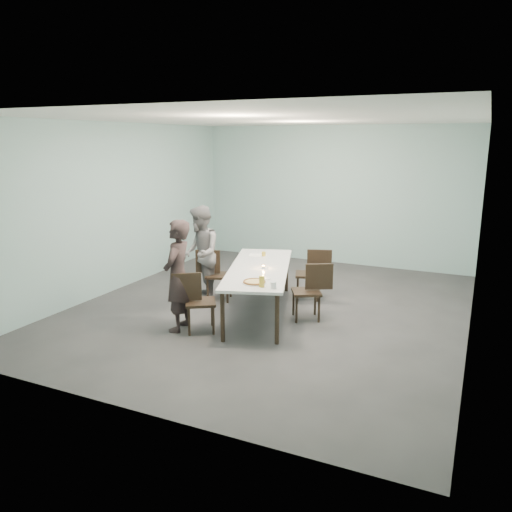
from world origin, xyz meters
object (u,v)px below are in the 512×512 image
at_px(beer_glass, 262,282).
at_px(chair_near_right, 312,287).
at_px(chair_far_left, 214,271).
at_px(chair_far_right, 313,271).
at_px(diner_near, 178,276).
at_px(tealight, 263,267).
at_px(diner_far, 200,254).
at_px(pizza, 254,282).
at_px(table, 259,271).
at_px(side_plate, 265,278).
at_px(chair_near_left, 195,298).
at_px(water_tumbler, 273,285).
at_px(amber_tumbler, 264,254).

bearing_deg(beer_glass, chair_near_right, 70.80).
relative_size(chair_far_left, chair_far_right, 1.00).
bearing_deg(diner_near, tealight, 131.06).
xyz_separation_m(chair_far_left, diner_far, (-0.21, -0.10, 0.31)).
relative_size(chair_near_right, pizza, 2.56).
distance_m(table, tealight, 0.13).
height_order(chair_far_left, side_plate, chair_far_left).
distance_m(table, beer_glass, 1.08).
height_order(diner_near, pizza, diner_near).
bearing_deg(beer_glass, chair_far_right, 88.25).
bearing_deg(diner_far, table, 48.56).
distance_m(diner_near, diner_far, 1.39).
bearing_deg(chair_near_right, chair_far_right, -100.50).
relative_size(chair_near_left, chair_near_right, 1.00).
relative_size(chair_far_right, diner_near, 0.54).
xyz_separation_m(pizza, beer_glass, (0.17, -0.12, 0.06)).
bearing_deg(chair_far_left, side_plate, -51.43).
height_order(diner_near, tealight, diner_near).
xyz_separation_m(table, water_tumbler, (0.64, -0.96, 0.10)).
relative_size(side_plate, beer_glass, 1.20).
distance_m(chair_near_left, chair_far_right, 2.39).
distance_m(table, chair_far_left, 1.04).
xyz_separation_m(table, chair_far_right, (0.54, 1.05, -0.19)).
relative_size(pizza, water_tumbler, 3.78).
bearing_deg(beer_glass, side_plate, 107.83).
bearing_deg(diner_far, tealight, 47.06).
height_order(chair_far_left, diner_far, diner_far).
distance_m(diner_far, pizza, 1.82).
bearing_deg(diner_far, diner_near, -14.34).
height_order(chair_far_right, side_plate, chair_far_right).
distance_m(chair_near_left, amber_tumbler, 1.84).
height_order(chair_near_left, chair_near_right, same).
distance_m(diner_near, pizza, 1.11).
relative_size(chair_far_left, side_plate, 4.83).
xyz_separation_m(pizza, water_tumbler, (0.33, -0.11, 0.03)).
distance_m(water_tumbler, amber_tumbler, 1.88).
relative_size(chair_far_left, pizza, 2.56).
bearing_deg(chair_far_right, tealight, 48.80).
xyz_separation_m(chair_near_left, diner_far, (-0.67, 1.30, 0.31)).
bearing_deg(chair_near_left, table, 32.46).
relative_size(chair_far_left, beer_glass, 5.80).
relative_size(diner_near, diner_far, 0.99).
bearing_deg(diner_near, pizza, 94.26).
distance_m(chair_far_left, diner_near, 1.48).
bearing_deg(chair_far_left, chair_far_right, 8.07).
bearing_deg(chair_far_right, beer_glass, 69.00).
relative_size(diner_far, amber_tumbler, 20.30).
distance_m(chair_near_left, chair_far_left, 1.47).
height_order(chair_near_right, tealight, chair_near_right).
bearing_deg(diner_near, chair_near_left, 86.67).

